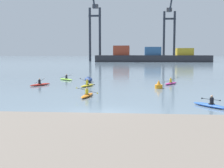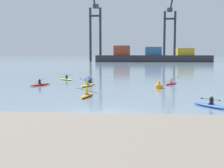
% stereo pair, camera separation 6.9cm
% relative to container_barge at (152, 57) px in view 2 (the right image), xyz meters
% --- Properties ---
extents(ground_plane, '(800.00, 800.00, 0.00)m').
position_rel_container_barge_xyz_m(ground_plane, '(-10.00, -125.99, -2.58)').
color(ground_plane, slate).
extents(container_barge, '(55.03, 10.30, 7.83)m').
position_rel_container_barge_xyz_m(container_barge, '(0.00, 0.00, 0.00)').
color(container_barge, '#28282D').
rests_on(container_barge, ground).
extents(gantry_crane_west, '(6.34, 19.62, 38.01)m').
position_rel_container_barge_xyz_m(gantry_crane_west, '(-28.73, 6.48, 15.96)').
color(gantry_crane_west, '#232833').
rests_on(gantry_crane_west, ground).
extents(gantry_crane_west_mid, '(6.65, 17.42, 33.58)m').
position_rel_container_barge_xyz_m(gantry_crane_west_mid, '(9.81, 15.03, 14.86)').
color(gantry_crane_west_mid, '#232833').
rests_on(gantry_crane_west_mid, ground).
extents(capsized_dinghy, '(1.81, 2.81, 0.76)m').
position_rel_container_barge_xyz_m(capsized_dinghy, '(-14.52, -103.34, -2.23)').
color(capsized_dinghy, navy).
rests_on(capsized_dinghy, ground).
extents(channel_buoy, '(0.90, 0.90, 1.00)m').
position_rel_container_barge_xyz_m(channel_buoy, '(-4.93, -110.79, -2.22)').
color(channel_buoy, orange).
rests_on(channel_buoy, ground).
extents(kayak_magenta, '(2.29, 3.21, 1.05)m').
position_rel_container_barge_xyz_m(kayak_magenta, '(-2.94, -105.92, -2.40)').
color(kayak_magenta, '#C13384').
rests_on(kayak_magenta, ground).
extents(kayak_red, '(2.19, 3.26, 1.09)m').
position_rel_container_barge_xyz_m(kayak_red, '(-19.94, -108.82, -2.40)').
color(kayak_red, red).
rests_on(kayak_red, ground).
extents(kayak_yellow, '(2.09, 3.42, 1.04)m').
position_rel_container_barge_xyz_m(kayak_yellow, '(-13.69, -109.30, -2.40)').
color(kayak_yellow, yellow).
rests_on(kayak_yellow, ground).
extents(kayak_orange, '(2.24, 3.45, 0.95)m').
position_rel_container_barge_xyz_m(kayak_orange, '(-12.27, -118.18, -2.40)').
color(kayak_orange, orange).
rests_on(kayak_orange, ground).
extents(kayak_lime, '(2.87, 2.79, 0.95)m').
position_rel_container_barge_xyz_m(kayak_lime, '(-18.41, -100.82, -2.40)').
color(kayak_lime, '#7ABC2D').
rests_on(kayak_lime, ground).
extents(kayak_blue, '(2.49, 3.10, 0.95)m').
position_rel_container_barge_xyz_m(kayak_blue, '(-1.86, -122.90, -2.40)').
color(kayak_blue, '#2856B2').
rests_on(kayak_blue, ground).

